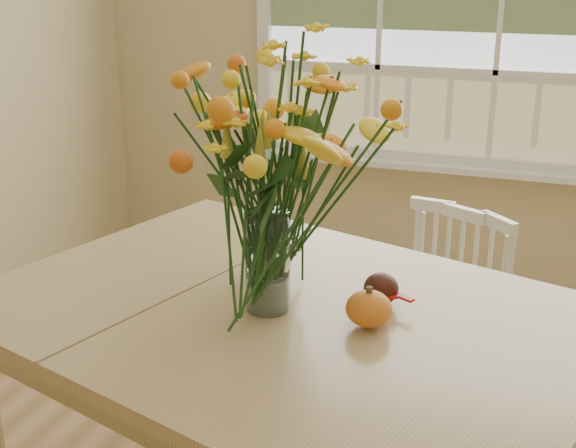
% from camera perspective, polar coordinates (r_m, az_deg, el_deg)
% --- Properties ---
extents(wall_back, '(4.00, 0.02, 2.70)m').
position_cam_1_polar(wall_back, '(3.73, 15.45, 13.89)').
color(wall_back, '#CEBD83').
rests_on(wall_back, floor).
extents(dining_table, '(1.80, 1.51, 0.82)m').
position_cam_1_polar(dining_table, '(2.01, -0.19, -8.60)').
color(dining_table, tan).
rests_on(dining_table, floor).
extents(windsor_chair, '(0.52, 0.52, 0.86)m').
position_cam_1_polar(windsor_chair, '(2.69, 11.34, -7.25)').
color(windsor_chair, white).
rests_on(windsor_chair, floor).
extents(flower_vase, '(0.53, 0.53, 0.64)m').
position_cam_1_polar(flower_vase, '(1.83, -1.59, 4.56)').
color(flower_vase, white).
rests_on(flower_vase, dining_table).
extents(pumpkin, '(0.11, 0.11, 0.09)m').
position_cam_1_polar(pumpkin, '(1.86, 5.99, -6.39)').
color(pumpkin, orange).
rests_on(pumpkin, dining_table).
extents(turkey_figurine, '(0.11, 0.10, 0.11)m').
position_cam_1_polar(turkey_figurine, '(2.13, -1.34, -2.79)').
color(turkey_figurine, '#CCB78C').
rests_on(turkey_figurine, dining_table).
extents(dark_gourd, '(0.13, 0.09, 0.08)m').
position_cam_1_polar(dark_gourd, '(1.98, 6.90, -4.88)').
color(dark_gourd, '#38160F').
rests_on(dark_gourd, dining_table).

